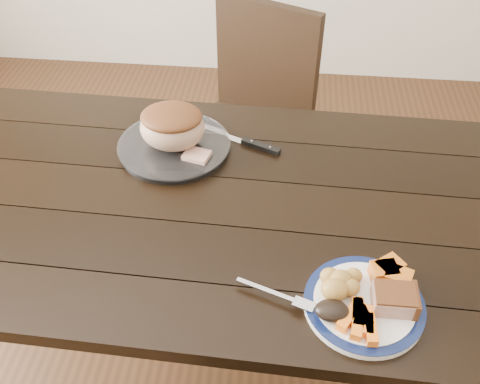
# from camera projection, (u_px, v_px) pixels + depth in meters

# --- Properties ---
(ground) EXTENTS (4.00, 4.00, 0.00)m
(ground) POSITION_uv_depth(u_px,v_px,m) (218.00, 353.00, 1.89)
(ground) COLOR #472B16
(ground) RESTS_ON ground
(dining_table) EXTENTS (1.62, 0.94, 0.75)m
(dining_table) POSITION_uv_depth(u_px,v_px,m) (211.00, 224.00, 1.45)
(dining_table) COLOR black
(dining_table) RESTS_ON ground
(chair_far) EXTENTS (0.56, 0.57, 0.93)m
(chair_far) POSITION_uv_depth(u_px,v_px,m) (251.00, 115.00, 2.07)
(chair_far) COLOR black
(chair_far) RESTS_ON ground
(dinner_plate) EXTENTS (0.26, 0.26, 0.02)m
(dinner_plate) POSITION_uv_depth(u_px,v_px,m) (364.00, 305.00, 1.13)
(dinner_plate) COLOR white
(dinner_plate) RESTS_ON dining_table
(plate_rim) EXTENTS (0.26, 0.26, 0.02)m
(plate_rim) POSITION_uv_depth(u_px,v_px,m) (364.00, 302.00, 1.13)
(plate_rim) COLOR #0C1740
(plate_rim) RESTS_ON dinner_plate
(serving_platter) EXTENTS (0.31, 0.31, 0.02)m
(serving_platter) POSITION_uv_depth(u_px,v_px,m) (174.00, 147.00, 1.54)
(serving_platter) COLOR white
(serving_platter) RESTS_ON dining_table
(pork_slice) EXTENTS (0.09, 0.07, 0.04)m
(pork_slice) POSITION_uv_depth(u_px,v_px,m) (394.00, 300.00, 1.10)
(pork_slice) COLOR tan
(pork_slice) RESTS_ON dinner_plate
(roasted_potatoes) EXTENTS (0.09, 0.09, 0.05)m
(roasted_potatoes) POSITION_uv_depth(u_px,v_px,m) (340.00, 283.00, 1.13)
(roasted_potatoes) COLOR gold
(roasted_potatoes) RESTS_ON dinner_plate
(carrot_batons) EXTENTS (0.08, 0.11, 0.02)m
(carrot_batons) POSITION_uv_depth(u_px,v_px,m) (361.00, 320.00, 1.08)
(carrot_batons) COLOR orange
(carrot_batons) RESTS_ON dinner_plate
(pumpkin_wedges) EXTENTS (0.09, 0.09, 0.04)m
(pumpkin_wedges) POSITION_uv_depth(u_px,v_px,m) (390.00, 273.00, 1.16)
(pumpkin_wedges) COLOR orange
(pumpkin_wedges) RESTS_ON dinner_plate
(dark_mushroom) EXTENTS (0.07, 0.05, 0.03)m
(dark_mushroom) POSITION_uv_depth(u_px,v_px,m) (332.00, 311.00, 1.09)
(dark_mushroom) COLOR black
(dark_mushroom) RESTS_ON dinner_plate
(fork) EXTENTS (0.17, 0.08, 0.00)m
(fork) POSITION_uv_depth(u_px,v_px,m) (281.00, 296.00, 1.14)
(fork) COLOR silver
(fork) RESTS_ON dinner_plate
(roast_joint) EXTENTS (0.18, 0.16, 0.12)m
(roast_joint) POSITION_uv_depth(u_px,v_px,m) (172.00, 128.00, 1.49)
(roast_joint) COLOR tan
(roast_joint) RESTS_ON serving_platter
(cut_slice) EXTENTS (0.08, 0.07, 0.02)m
(cut_slice) POSITION_uv_depth(u_px,v_px,m) (197.00, 156.00, 1.48)
(cut_slice) COLOR tan
(cut_slice) RESTS_ON serving_platter
(carving_knife) EXTENTS (0.30, 0.15, 0.01)m
(carving_knife) POSITION_uv_depth(u_px,v_px,m) (249.00, 143.00, 1.56)
(carving_knife) COLOR silver
(carving_knife) RESTS_ON dining_table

